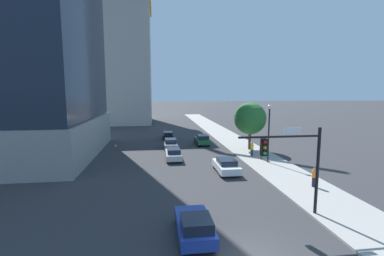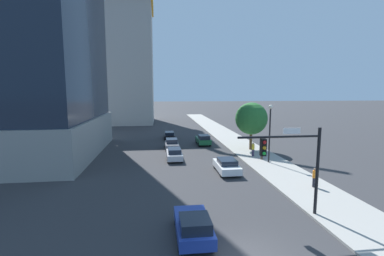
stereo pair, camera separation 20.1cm
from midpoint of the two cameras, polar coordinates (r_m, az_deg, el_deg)
sidewalk at (r=35.01m, az=12.86°, el=-5.56°), size 4.93×120.00×0.15m
construction_building at (r=72.60m, az=-13.96°, el=14.56°), size 21.12×23.22×39.63m
traffic_light_pole at (r=18.24m, az=19.78°, el=-5.37°), size 5.31×0.48×5.58m
street_lamp at (r=31.13m, az=15.43°, el=0.54°), size 0.44×0.44×6.34m
street_tree at (r=37.56m, az=11.77°, el=1.92°), size 4.27×4.27×6.31m
car_gray at (r=38.11m, az=-4.59°, el=-3.30°), size 1.77×4.04×1.46m
car_white at (r=27.57m, az=6.87°, el=-7.68°), size 1.94×4.31×1.38m
car_green at (r=41.15m, az=1.94°, el=-2.40°), size 1.80×4.24×1.55m
car_silver at (r=32.27m, az=-4.02°, el=-5.37°), size 1.75×4.16×1.40m
car_black at (r=46.12m, az=-5.12°, el=-1.50°), size 1.72×4.57×1.27m
car_blue at (r=15.85m, az=0.17°, el=-19.54°), size 1.86×4.13×1.49m
pedestrian_yellow_shirt at (r=34.20m, az=12.12°, el=-4.27°), size 0.34×0.34×1.67m
pedestrian_purple_shirt at (r=32.86m, az=13.88°, el=-4.82°), size 0.34×0.34×1.65m
pedestrian_orange_shirt at (r=25.00m, az=23.65°, el=-9.28°), size 0.34×0.34×1.59m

